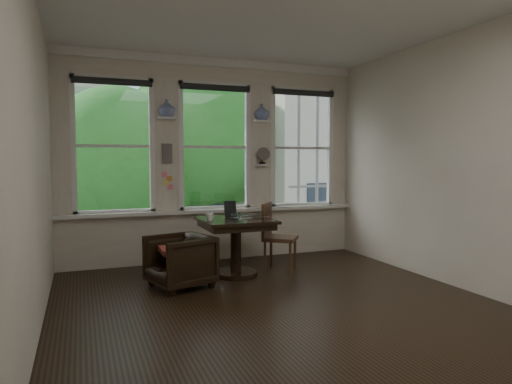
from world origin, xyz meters
name	(u,v)px	position (x,y,z in m)	size (l,w,h in m)	color
ground	(273,301)	(0.00, 0.00, 0.00)	(4.50, 4.50, 0.00)	black
ceiling	(274,14)	(0.00, 0.00, 3.00)	(4.50, 4.50, 0.00)	silver
wall_back	(215,160)	(0.00, 2.25, 1.50)	(4.50, 4.50, 0.00)	silver
wall_front	(426,161)	(0.00, -2.25, 1.50)	(4.50, 4.50, 0.00)	silver
wall_left	(36,161)	(-2.25, 0.00, 1.50)	(4.50, 4.50, 0.00)	silver
wall_right	(443,161)	(2.25, 0.00, 1.50)	(4.50, 4.50, 0.00)	silver
window_left	(114,146)	(-1.45, 2.25, 1.70)	(1.10, 0.12, 1.90)	white
window_center	(214,147)	(0.00, 2.25, 1.70)	(1.10, 0.12, 1.90)	white
window_right	(301,148)	(1.45, 2.25, 1.70)	(1.10, 0.12, 1.90)	white
shelf_left	(167,118)	(-0.72, 2.15, 2.10)	(0.26, 0.16, 0.03)	white
shelf_right	(262,121)	(0.72, 2.15, 2.10)	(0.26, 0.16, 0.03)	white
intercom	(167,153)	(-0.72, 2.18, 1.60)	(0.14, 0.06, 0.28)	#59544F
sticky_notes	(167,178)	(-0.72, 2.19, 1.25)	(0.16, 0.01, 0.24)	pink
desk_fan	(262,159)	(0.72, 2.13, 1.53)	(0.20, 0.20, 0.24)	#59544F
vase_left	(167,108)	(-0.72, 2.15, 2.24)	(0.24, 0.24, 0.25)	silver
vase_right	(262,112)	(0.72, 2.15, 2.24)	(0.24, 0.24, 0.25)	silver
table	(236,247)	(-0.03, 1.17, 0.38)	(0.90, 0.90, 0.75)	black
armchair_left	(180,261)	(-0.82, 0.90, 0.31)	(0.67, 0.69, 0.63)	black
cushion_red	(180,250)	(-0.82, 0.90, 0.45)	(0.45, 0.45, 0.06)	maroon
side_chair_right	(280,238)	(0.61, 1.19, 0.46)	(0.42, 0.42, 0.92)	#4B2B1A
laptop	(254,217)	(0.22, 1.14, 0.76)	(0.36, 0.23, 0.03)	black
mug	(210,217)	(-0.40, 1.09, 0.80)	(0.10, 0.10, 0.10)	white
drinking_glass	(236,216)	(-0.07, 1.04, 0.80)	(0.12, 0.12, 0.09)	white
tablet	(230,209)	(-0.06, 1.30, 0.86)	(0.16, 0.02, 0.22)	black
papers	(239,218)	(0.05, 1.24, 0.75)	(0.22, 0.30, 0.00)	silver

